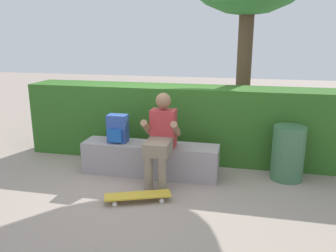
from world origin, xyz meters
TOP-DOWN VIEW (x-y plane):
  - ground_plane at (0.00, 0.00)m, footprint 24.00×24.00m
  - bench_main at (0.00, 0.26)m, footprint 1.95×0.42m
  - person_skater at (0.21, 0.05)m, footprint 0.49×0.62m
  - skateboard_near_person at (0.08, -0.60)m, footprint 0.82×0.48m
  - backpack_on_bench at (-0.48, 0.25)m, footprint 0.28×0.23m
  - hedge_row at (0.50, 1.09)m, footprint 5.41×0.66m
  - trash_bin at (1.91, 0.51)m, footprint 0.44×0.44m

SIDE VIEW (x-z plane):
  - ground_plane at x=0.00m, z-range 0.00..0.00m
  - skateboard_near_person at x=0.08m, z-range 0.03..0.12m
  - bench_main at x=0.00m, z-range 0.00..0.46m
  - trash_bin at x=1.91m, z-range 0.00..0.76m
  - hedge_row at x=0.50m, z-range 0.00..1.17m
  - backpack_on_bench at x=-0.48m, z-range 0.45..0.85m
  - person_skater at x=0.21m, z-range 0.05..1.26m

